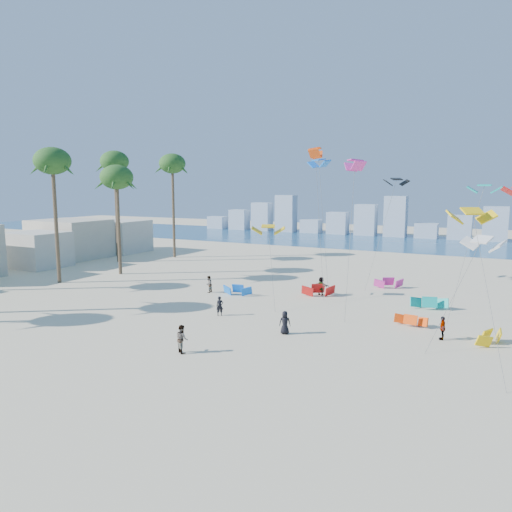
% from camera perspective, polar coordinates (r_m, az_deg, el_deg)
% --- Properties ---
extents(ground, '(220.00, 220.00, 0.00)m').
position_cam_1_polar(ground, '(30.40, -19.70, -11.94)').
color(ground, beige).
rests_on(ground, ground).
extents(ocean, '(220.00, 220.00, 0.00)m').
position_cam_1_polar(ocean, '(94.19, 14.21, 1.75)').
color(ocean, navy).
rests_on(ocean, ground).
extents(kitesurfer_near, '(0.68, 0.65, 1.57)m').
position_cam_1_polar(kitesurfer_near, '(38.56, -4.34, -5.98)').
color(kitesurfer_near, black).
rests_on(kitesurfer_near, ground).
extents(kitesurfer_mid, '(1.08, 1.03, 1.77)m').
position_cam_1_polar(kitesurfer_mid, '(30.48, -8.85, -9.73)').
color(kitesurfer_mid, gray).
rests_on(kitesurfer_mid, ground).
extents(kitesurfers_far, '(30.70, 16.65, 1.75)m').
position_cam_1_polar(kitesurfers_far, '(38.93, 12.27, -5.92)').
color(kitesurfers_far, black).
rests_on(kitesurfers_far, ground).
extents(grounded_kites, '(24.35, 17.91, 1.02)m').
position_cam_1_polar(grounded_kites, '(43.32, 13.02, -5.01)').
color(grounded_kites, blue).
rests_on(grounded_kites, ground).
extents(flying_kites, '(23.79, 27.37, 14.41)m').
position_cam_1_polar(flying_kites, '(42.63, 14.53, 8.54)').
color(flying_kites, yellow).
rests_on(flying_kites, ground).
extents(palm_row, '(10.70, 44.80, 15.09)m').
position_cam_1_polar(palm_row, '(56.03, -23.71, 8.98)').
color(palm_row, brown).
rests_on(palm_row, ground).
extents(beachfront_buildings, '(11.50, 43.00, 6.00)m').
position_cam_1_polar(beachfront_buildings, '(68.37, -26.37, 1.02)').
color(beachfront_buildings, beige).
rests_on(beachfront_buildings, ground).
extents(distant_skyline, '(85.00, 3.00, 8.40)m').
position_cam_1_polar(distant_skyline, '(103.89, 14.90, 4.01)').
color(distant_skyline, '#9EADBF').
rests_on(distant_skyline, ground).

